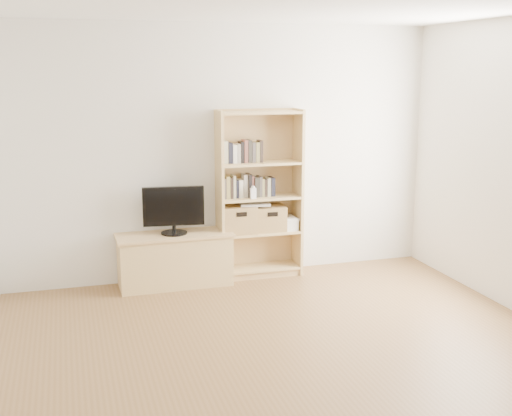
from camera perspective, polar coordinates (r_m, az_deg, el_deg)
name	(u,v)px	position (r m, az deg, el deg)	size (l,w,h in m)	color
floor	(309,379)	(4.71, 4.77, -14.93)	(4.50, 5.00, 0.01)	brown
back_wall	(223,153)	(6.63, -2.93, 4.90)	(4.50, 0.02, 2.60)	silver
tv_stand	(175,261)	(6.54, -7.22, -4.66)	(1.12, 0.42, 0.51)	tan
bookshelf	(260,195)	(6.64, 0.32, 1.21)	(0.87, 0.31, 1.75)	tan
television	(174,211)	(6.41, -7.34, -0.24)	(0.61, 0.05, 0.48)	black
books_row_mid	(259,185)	(6.64, 0.27, 2.05)	(0.86, 0.17, 0.23)	#4C4541
books_row_upper	(241,153)	(6.54, -1.37, 4.87)	(0.35, 0.13, 0.19)	#4C4541
baby_monitor	(253,193)	(6.52, -0.26, 1.31)	(0.06, 0.04, 0.11)	white
basket_left	(238,219)	(6.63, -1.61, -1.00)	(0.35, 0.28, 0.28)	olive
basket_right	(269,218)	(6.72, 1.20, -0.91)	(0.32, 0.26, 0.26)	olive
laptop	(255,204)	(6.63, -0.11, 0.38)	(0.31, 0.21, 0.02)	silver
magazine_stack	(287,224)	(6.80, 2.76, -1.40)	(0.17, 0.25, 0.11)	beige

